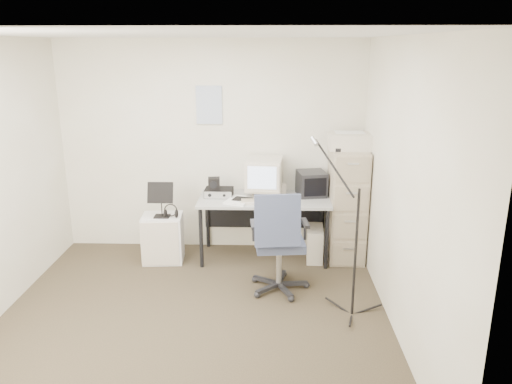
{
  "coord_description": "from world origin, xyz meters",
  "views": [
    {
      "loc": [
        0.7,
        -4.02,
        2.42
      ],
      "look_at": [
        0.55,
        0.95,
        0.95
      ],
      "focal_mm": 35.0,
      "sensor_mm": 36.0,
      "label": 1
    }
  ],
  "objects_px": {
    "desk": "(264,228)",
    "office_chair": "(279,240)",
    "filing_cabinet": "(346,205)",
    "side_cart": "(163,238)"
  },
  "relations": [
    {
      "from": "office_chair",
      "to": "side_cart",
      "type": "bearing_deg",
      "value": 147.02
    },
    {
      "from": "desk",
      "to": "office_chair",
      "type": "relative_size",
      "value": 1.39
    },
    {
      "from": "filing_cabinet",
      "to": "desk",
      "type": "bearing_deg",
      "value": -178.19
    },
    {
      "from": "filing_cabinet",
      "to": "office_chair",
      "type": "height_order",
      "value": "filing_cabinet"
    },
    {
      "from": "desk",
      "to": "side_cart",
      "type": "distance_m",
      "value": 1.18
    },
    {
      "from": "filing_cabinet",
      "to": "office_chair",
      "type": "xyz_separation_m",
      "value": [
        -0.79,
        -0.84,
        -0.11
      ]
    },
    {
      "from": "desk",
      "to": "side_cart",
      "type": "relative_size",
      "value": 2.71
    },
    {
      "from": "desk",
      "to": "office_chair",
      "type": "height_order",
      "value": "office_chair"
    },
    {
      "from": "desk",
      "to": "side_cart",
      "type": "bearing_deg",
      "value": -173.35
    },
    {
      "from": "filing_cabinet",
      "to": "office_chair",
      "type": "relative_size",
      "value": 1.2
    }
  ]
}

